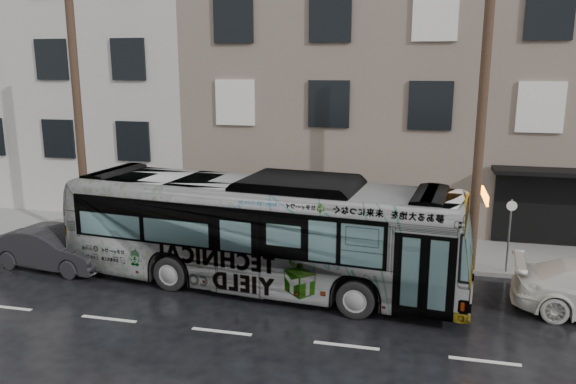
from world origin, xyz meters
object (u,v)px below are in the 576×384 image
bus (260,231)px  dark_sedan (53,248)px  utility_pole_front (480,132)px  utility_pole_rear (79,121)px  sign_post (509,236)px

bus → dark_sedan: size_ratio=2.95×
utility_pole_front → utility_pole_rear: (-14.00, 0.00, 0.00)m
sign_post → bus: size_ratio=0.19×
sign_post → dark_sedan: (-14.66, -2.71, -0.66)m
utility_pole_front → sign_post: 3.48m
utility_pole_front → bus: utility_pole_front is taller
utility_pole_front → sign_post: (1.10, 0.00, -3.30)m
utility_pole_front → sign_post: bearing=0.0°
utility_pole_front → bus: bearing=-158.2°
bus → dark_sedan: 7.25m
sign_post → utility_pole_front: bearing=180.0°
utility_pole_rear → sign_post: (15.10, 0.00, -3.30)m
utility_pole_front → dark_sedan: (-13.56, -2.71, -3.96)m
utility_pole_rear → bus: size_ratio=0.72×
utility_pole_rear → bus: (7.62, -2.55, -2.92)m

